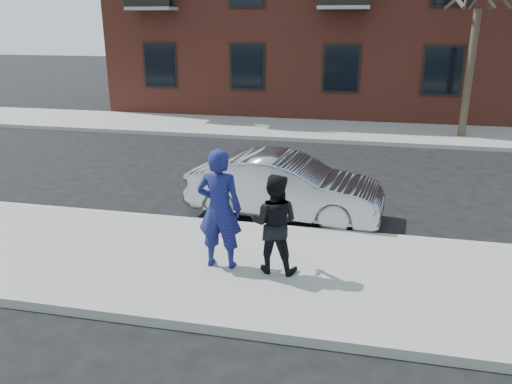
# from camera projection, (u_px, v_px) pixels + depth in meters

# --- Properties ---
(ground) EXTENTS (100.00, 100.00, 0.00)m
(ground) POSITION_uv_depth(u_px,v_px,m) (286.00, 271.00, 8.34)
(ground) COLOR black
(ground) RESTS_ON ground
(near_sidewalk) EXTENTS (50.00, 3.50, 0.15)m
(near_sidewalk) POSITION_uv_depth(u_px,v_px,m) (284.00, 274.00, 8.09)
(near_sidewalk) COLOR gray
(near_sidewalk) RESTS_ON ground
(near_curb) EXTENTS (50.00, 0.10, 0.15)m
(near_curb) POSITION_uv_depth(u_px,v_px,m) (298.00, 231.00, 9.75)
(near_curb) COLOR #999691
(near_curb) RESTS_ON ground
(far_sidewalk) EXTENTS (50.00, 3.50, 0.15)m
(far_sidewalk) POSITION_uv_depth(u_px,v_px,m) (333.00, 131.00, 18.72)
(far_sidewalk) COLOR gray
(far_sidewalk) RESTS_ON ground
(far_curb) EXTENTS (50.00, 0.10, 0.15)m
(far_curb) POSITION_uv_depth(u_px,v_px,m) (329.00, 141.00, 17.06)
(far_curb) COLOR #999691
(far_curb) RESTS_ON ground
(silver_sedan) EXTENTS (4.17, 1.81, 1.34)m
(silver_sedan) POSITION_uv_depth(u_px,v_px,m) (285.00, 187.00, 10.47)
(silver_sedan) COLOR #999BA3
(silver_sedan) RESTS_ON ground
(man_hoodie) EXTENTS (0.73, 0.53, 1.98)m
(man_hoodie) POSITION_uv_depth(u_px,v_px,m) (219.00, 209.00, 7.89)
(man_hoodie) COLOR navy
(man_hoodie) RESTS_ON near_sidewalk
(man_peacoat) EXTENTS (0.81, 0.65, 1.62)m
(man_peacoat) POSITION_uv_depth(u_px,v_px,m) (274.00, 223.00, 7.80)
(man_peacoat) COLOR black
(man_peacoat) RESTS_ON near_sidewalk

